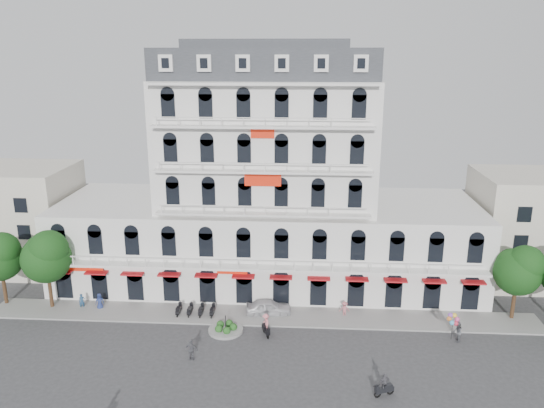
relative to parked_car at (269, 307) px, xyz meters
The scene contains 18 objects.
ground 9.55m from the parked_car, 94.18° to the right, with size 120.00×120.00×0.00m, color #38383A.
sidewalk 1.09m from the parked_car, 144.21° to the right, with size 53.00×4.00×0.16m, color gray.
main_building 12.55m from the parked_car, 94.67° to the left, with size 45.00×15.00×25.80m.
flank_building_west 32.86m from the parked_car, 161.11° to the left, with size 14.00×10.00×12.00m, color beige.
flank_building_east 31.57m from the parked_car, 19.71° to the left, with size 14.00×10.00×12.00m, color beige.
traffic_island 5.11m from the parked_car, 136.56° to the right, with size 3.20×3.20×1.60m.
parked_scooter_row 7.12m from the parked_car, behind, with size 4.40×1.80×1.10m, color black, non-canonical shape.
tree_west_outer 27.04m from the parked_car, behind, with size 4.50×4.48×7.76m.
tree_west_inner 22.20m from the parked_car, behind, with size 4.76×4.76×8.25m.
tree_east_inner 23.79m from the parked_car, ahead, with size 4.40×4.37×7.57m.
parked_car is the anchor object (origin of this frame).
rider_northeast 15.41m from the parked_car, 52.12° to the right, with size 1.61×0.92×1.94m.
rider_center 4.01m from the parked_car, 89.59° to the right, with size 0.97×1.63×2.14m.
pedestrian_left 16.79m from the parked_car, behind, with size 0.82×0.53×1.68m, color navy.
pedestrian_mid 10.15m from the parked_car, 125.13° to the right, with size 1.09×0.46×1.86m, color #57575E.
pedestrian_right 7.34m from the parked_car, ahead, with size 1.01×0.58×1.57m, color #BB636B.
pedestrian_far 18.60m from the parked_car, behind, with size 0.58×0.38×1.58m, color navy.
balloon_vendor 17.29m from the parked_car, 12.95° to the right, with size 1.42×1.35×2.45m.
Camera 1 is at (3.94, -37.03, 24.75)m, focal length 35.00 mm.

